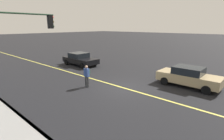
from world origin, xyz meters
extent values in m
plane|color=black|center=(0.00, 0.00, 0.00)|extent=(200.00, 200.00, 0.00)
cube|color=slate|center=(0.00, 6.89, 0.07)|extent=(80.00, 0.16, 0.15)
cube|color=#D8CC4C|center=(0.00, 0.00, 0.01)|extent=(80.00, 0.16, 0.01)
cube|color=black|center=(8.40, -2.79, 0.59)|extent=(4.42, 1.95, 0.57)
cube|color=black|center=(8.68, -2.79, 1.16)|extent=(1.87, 1.79, 0.56)
cylinder|color=black|center=(6.94, -3.74, 0.30)|extent=(0.60, 0.22, 0.60)
cylinder|color=black|center=(6.94, -1.83, 0.30)|extent=(0.60, 0.22, 0.60)
cylinder|color=black|center=(9.86, -3.74, 0.30)|extent=(0.60, 0.22, 0.60)
cylinder|color=black|center=(9.86, -1.83, 0.30)|extent=(0.60, 0.22, 0.60)
cube|color=tan|center=(-3.57, -3.58, 0.64)|extent=(4.49, 1.80, 0.67)
cube|color=black|center=(-3.52, -3.58, 1.24)|extent=(2.06, 1.66, 0.53)
cylinder|color=black|center=(-5.05, -4.46, 0.30)|extent=(0.60, 0.22, 0.60)
cylinder|color=black|center=(-5.05, -2.70, 0.30)|extent=(0.60, 0.22, 0.60)
cylinder|color=black|center=(-2.09, -4.46, 0.30)|extent=(0.60, 0.22, 0.60)
cylinder|color=black|center=(-2.09, -2.70, 0.30)|extent=(0.60, 0.22, 0.60)
cylinder|color=#383838|center=(1.92, 1.65, 0.41)|extent=(0.15, 0.15, 0.82)
cylinder|color=#383838|center=(2.13, 1.67, 0.41)|extent=(0.15, 0.15, 0.82)
cube|color=#334C8C|center=(2.02, 1.66, 1.13)|extent=(0.41, 0.25, 0.61)
sphere|color=tan|center=(2.02, 1.66, 1.54)|extent=(0.22, 0.22, 0.22)
cube|color=#26593F|center=(2.04, 1.49, 1.16)|extent=(0.27, 0.18, 0.34)
cylinder|color=#1E3823|center=(3.58, 5.16, 5.19)|extent=(0.10, 4.10, 0.10)
cube|color=black|center=(3.58, 3.36, 4.74)|extent=(0.28, 0.30, 0.90)
sphere|color=red|center=(3.58, 3.18, 5.04)|extent=(0.18, 0.18, 0.18)
sphere|color=#392905|center=(3.58, 3.18, 4.74)|extent=(0.18, 0.18, 0.18)
sphere|color=black|center=(3.58, 3.18, 4.44)|extent=(0.18, 0.18, 0.18)
camera|label=1|loc=(-7.76, 9.78, 4.49)|focal=28.28mm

